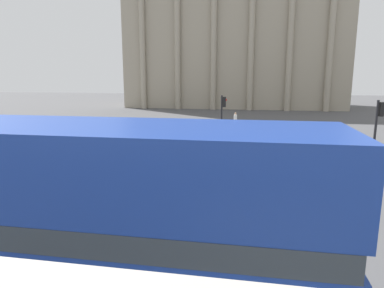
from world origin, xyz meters
TOP-DOWN VIEW (x-y plane):
  - double_decker_bus at (-4.31, 3.50)m, footprint 11.42×2.62m
  - plaza_building_left at (-3.56, 59.82)m, footprint 36.18×16.27m
  - traffic_light_mid at (5.88, 15.93)m, footprint 0.42×0.24m
  - traffic_light_far at (-2.28, 21.44)m, footprint 0.42×0.24m
  - pedestrian_white at (-1.90, 32.35)m, footprint 0.32×0.32m

SIDE VIEW (x-z plane):
  - pedestrian_white at x=-1.90m, z-range 0.12..1.72m
  - double_decker_bus at x=-4.31m, z-range 0.23..4.55m
  - traffic_light_far at x=-2.28m, z-range 0.59..4.49m
  - traffic_light_mid at x=5.88m, z-range 0.61..4.65m
  - plaza_building_left at x=-3.56m, z-range 0.00..26.35m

